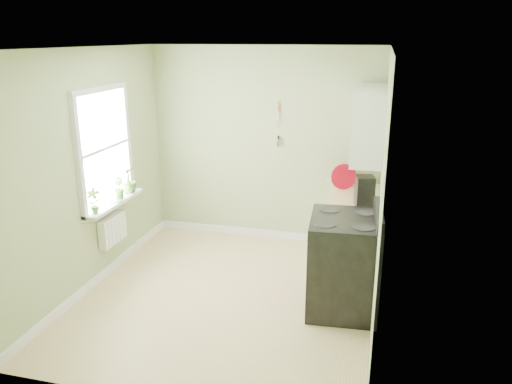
% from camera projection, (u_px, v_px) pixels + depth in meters
% --- Properties ---
extents(floor, '(3.20, 3.60, 0.02)m').
position_uv_depth(floor, '(228.00, 296.00, 5.67)').
color(floor, tan).
rests_on(floor, ground).
extents(ceiling, '(3.20, 3.60, 0.02)m').
position_uv_depth(ceiling, '(223.00, 47.00, 4.85)').
color(ceiling, white).
rests_on(ceiling, wall_back).
extents(wall_back, '(3.20, 0.02, 2.70)m').
position_uv_depth(wall_back, '(264.00, 146.00, 6.93)').
color(wall_back, '#A0B178').
rests_on(wall_back, floor).
extents(wall_left, '(0.02, 3.60, 2.70)m').
position_uv_depth(wall_left, '(89.00, 171.00, 5.63)').
color(wall_left, '#A0B178').
rests_on(wall_left, floor).
extents(wall_right, '(0.02, 3.60, 2.70)m').
position_uv_depth(wall_right, '(382.00, 192.00, 4.88)').
color(wall_right, '#A0B178').
rests_on(wall_right, floor).
extents(base_cabinets, '(0.60, 1.60, 0.87)m').
position_uv_depth(base_cabinets, '(351.00, 237.00, 6.16)').
color(base_cabinets, white).
rests_on(base_cabinets, floor).
extents(countertop, '(0.64, 1.60, 0.04)m').
position_uv_depth(countertop, '(353.00, 202.00, 6.02)').
color(countertop, beige).
rests_on(countertop, base_cabinets).
extents(upper_cabinets, '(0.35, 1.40, 0.80)m').
position_uv_depth(upper_cabinets, '(370.00, 122.00, 5.79)').
color(upper_cabinets, white).
rests_on(upper_cabinets, wall_right).
extents(window, '(0.06, 1.14, 1.44)m').
position_uv_depth(window, '(104.00, 148.00, 5.84)').
color(window, white).
rests_on(window, wall_left).
extents(window_sill, '(0.18, 1.14, 0.04)m').
position_uv_depth(window_sill, '(114.00, 203.00, 6.03)').
color(window_sill, white).
rests_on(window_sill, wall_left).
extents(radiator, '(0.12, 0.50, 0.35)m').
position_uv_depth(radiator, '(112.00, 230.00, 6.09)').
color(radiator, white).
rests_on(radiator, wall_left).
extents(wall_utensils, '(0.02, 0.14, 0.58)m').
position_uv_depth(wall_utensils, '(278.00, 131.00, 6.79)').
color(wall_utensils, beige).
rests_on(wall_utensils, wall_back).
extents(stove, '(0.79, 0.88, 1.16)m').
position_uv_depth(stove, '(344.00, 263.00, 5.26)').
color(stove, black).
rests_on(stove, floor).
extents(stand_mixer, '(0.25, 0.32, 0.35)m').
position_uv_depth(stand_mixer, '(353.00, 173.00, 6.67)').
color(stand_mixer, '#B2B2B7').
rests_on(stand_mixer, countertop).
extents(kettle, '(0.19, 0.11, 0.20)m').
position_uv_depth(kettle, '(338.00, 179.00, 6.56)').
color(kettle, silver).
rests_on(kettle, countertop).
extents(coffee_maker, '(0.25, 0.26, 0.35)m').
position_uv_depth(coffee_maker, '(364.00, 192.00, 5.80)').
color(coffee_maker, black).
rests_on(coffee_maker, countertop).
extents(red_tray, '(0.33, 0.18, 0.33)m').
position_uv_depth(red_tray, '(344.00, 177.00, 6.42)').
color(red_tray, '#AB0B1F').
rests_on(red_tray, countertop).
extents(jar, '(0.07, 0.07, 0.07)m').
position_uv_depth(jar, '(327.00, 215.00, 5.41)').
color(jar, beige).
rests_on(jar, countertop).
extents(plant_a, '(0.19, 0.17, 0.30)m').
position_uv_depth(plant_a, '(94.00, 201.00, 5.56)').
color(plant_a, '#3A6724').
rests_on(plant_a, window_sill).
extents(plant_b, '(0.20, 0.19, 0.28)m').
position_uv_depth(plant_b, '(118.00, 188.00, 6.08)').
color(plant_b, '#3A6724').
rests_on(plant_b, window_sill).
extents(plant_c, '(0.21, 0.21, 0.33)m').
position_uv_depth(plant_c, '(129.00, 180.00, 6.32)').
color(plant_c, '#3A6724').
rests_on(plant_c, window_sill).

